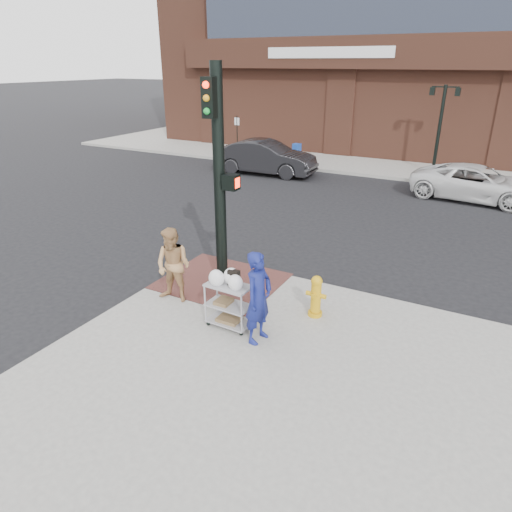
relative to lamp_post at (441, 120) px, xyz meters
The scene contains 14 objects.
ground 16.34m from the lamp_post, 97.13° to the right, with size 220.00×220.00×0.00m, color black.
brick_curb_ramp 15.52m from the lamp_post, 99.77° to the right, with size 2.80×2.40×0.01m, color #542A27.
lamp_post is the anchor object (origin of this frame).
parking_sign 10.64m from the lamp_post, behind, with size 0.05×0.05×2.20m, color black.
traffic_signal_pole 15.43m from the lamp_post, 99.24° to the right, with size 0.61×0.51×5.00m.
woman_blue 16.99m from the lamp_post, 92.02° to the right, with size 0.67×0.44×1.83m, color navy.
pedestrian_tan 16.75m from the lamp_post, 100.35° to the right, with size 0.83×0.64×1.70m, color tan.
sedan_dark 8.38m from the lamp_post, 153.00° to the right, with size 1.72×4.93×1.62m, color black.
minivan_white 4.79m from the lamp_post, 60.27° to the right, with size 2.26×4.91×1.36m, color silver.
utility_cart 16.92m from the lamp_post, 94.60° to the right, with size 0.92×0.54×1.25m.
fire_hydrant 15.66m from the lamp_post, 89.89° to the right, with size 0.43×0.30×0.92m.
newsbox_red 9.27m from the lamp_post, behind, with size 0.43×0.38×1.01m, color red.
newsbox_yellow 9.60m from the lamp_post, behind, with size 0.37×0.34×0.89m, color yellow.
newsbox_blue 7.29m from the lamp_post, behind, with size 0.38×0.35×0.91m, color #1942A5.
Camera 1 is at (4.95, -7.54, 5.13)m, focal length 32.00 mm.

